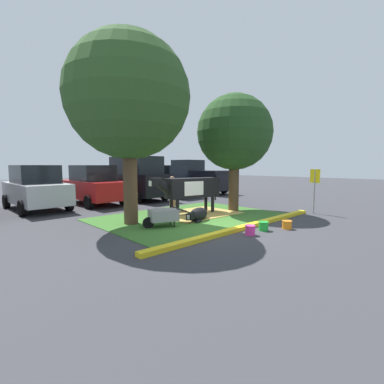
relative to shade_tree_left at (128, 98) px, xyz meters
The scene contains 19 objects.
ground_plane 5.02m from the shade_tree_left, 49.31° to the right, with size 80.00×80.00×0.00m, color #38383D.
grass_island 4.85m from the shade_tree_left, 11.23° to the right, with size 6.92×4.98×0.02m, color #386B28.
curb_yellow 5.71m from the shade_tree_left, 52.77° to the right, with size 8.12×0.24×0.12m, color yellow.
hay_bedding 5.14m from the shade_tree_left, ahead, with size 3.20×2.40×0.04m, color tan.
shade_tree_left is the anchor object (origin of this frame).
shade_tree_right 4.85m from the shade_tree_left, ahead, with size 3.25×3.25×5.06m.
cow_holstein 4.19m from the shade_tree_left, ahead, with size 3.11×1.11×1.53m.
calf_lying 4.63m from the shade_tree_left, 31.12° to the right, with size 1.33×0.79×0.48m.
person_handler 4.52m from the shade_tree_left, 22.26° to the left, with size 0.51×0.34×1.54m.
wheelbarrow 4.03m from the shade_tree_left, 66.24° to the right, with size 1.60×0.98×0.63m.
parking_sign 8.01m from the shade_tree_left, 27.80° to the right, with size 0.14×0.44×1.85m.
bucket_pink 5.74m from the shade_tree_left, 64.92° to the right, with size 0.31×0.31×0.29m.
bucket_green 5.99m from the shade_tree_left, 55.86° to the right, with size 0.31×0.31×0.28m.
bucket_orange 6.57m from the shade_tree_left, 51.45° to the right, with size 0.32×0.32×0.27m.
sedan_silver 6.69m from the shade_tree_left, 104.98° to the left, with size 2.11×4.45×2.02m.
sedan_red 6.55m from the shade_tree_left, 78.76° to the left, with size 2.11×4.45×2.02m.
suv_black 7.41m from the shade_tree_left, 56.60° to the left, with size 2.22×4.65×2.52m.
sedan_blue 9.11m from the shade_tree_left, 42.92° to the left, with size 2.11×4.45×2.02m.
pickup_truck_black 11.43m from the shade_tree_left, 33.98° to the left, with size 2.33×5.45×2.42m.
Camera 1 is at (-6.52, -5.95, 2.00)m, focal length 25.14 mm.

